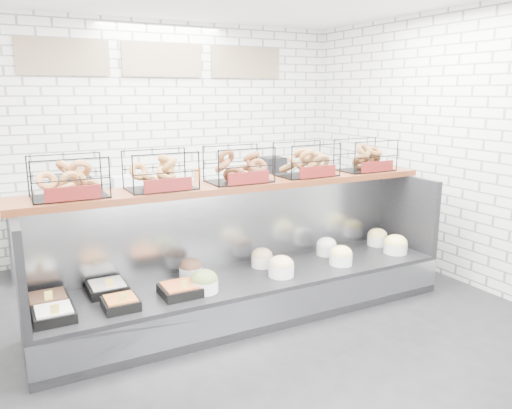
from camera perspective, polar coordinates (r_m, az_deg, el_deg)
ground at (r=4.72m, az=1.03°, el=-13.65°), size 5.50×5.50×0.00m
room_shell at (r=4.77m, az=-2.46°, el=12.23°), size 5.02×5.51×3.01m
display_case at (r=4.87m, az=-0.95°, el=-8.61°), size 4.00×0.90×1.20m
bagel_shelf at (r=4.75m, az=-1.95°, el=4.05°), size 4.10×0.50×0.40m
prep_counter at (r=6.66m, az=-9.17°, el=-1.59°), size 4.00×0.60×1.20m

